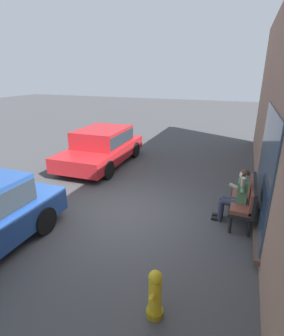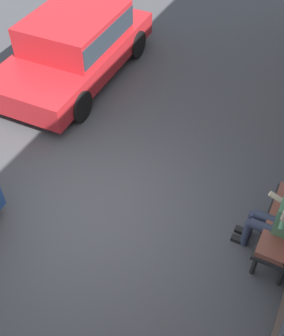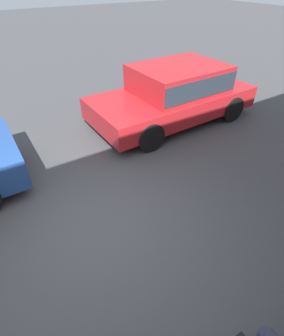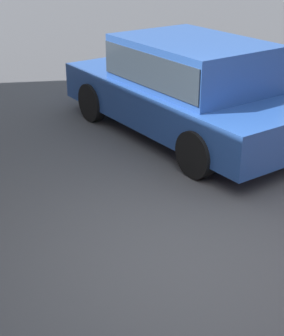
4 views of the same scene
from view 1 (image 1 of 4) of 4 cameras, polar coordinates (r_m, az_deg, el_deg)
name	(u,v)px [view 1 (image 1 of 4)]	position (r m, az deg, el deg)	size (l,w,h in m)	color
ground_plane	(123,213)	(6.87, -4.13, -9.81)	(60.00, 60.00, 0.00)	#424244
bench	(246,198)	(6.75, 21.79, -6.15)	(1.50, 0.55, 1.03)	black
person_on_phone	(237,194)	(6.56, 19.97, -5.44)	(0.73, 0.74, 1.37)	#2D3347
parked_car_near	(102,145)	(10.32, -8.68, 4.97)	(4.23, 2.10, 1.38)	red
fire_hydrant	(155,295)	(4.22, 2.84, -25.83)	(0.38, 0.26, 0.81)	olive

